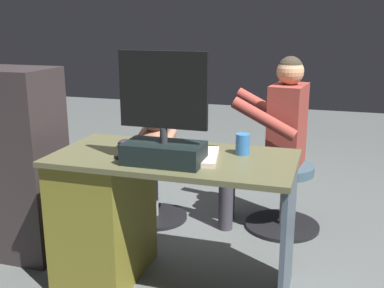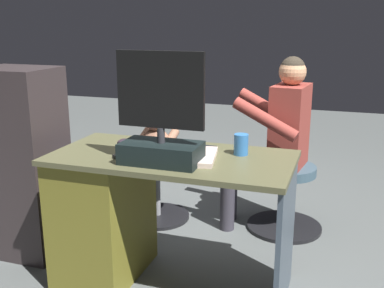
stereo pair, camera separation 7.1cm
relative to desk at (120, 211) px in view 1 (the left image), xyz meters
name	(u,v)px [view 1 (the left image)]	position (x,y,z in m)	size (l,w,h in m)	color
ground_plane	(196,250)	(-0.31, -0.41, -0.39)	(10.00, 10.00, 0.00)	#555A59
desk	(120,211)	(0.00, 0.00, 0.00)	(1.21, 0.61, 0.73)	brown
monitor	(164,132)	(-0.31, 0.13, 0.49)	(0.42, 0.20, 0.52)	black
keyboard	(176,148)	(-0.28, -0.10, 0.35)	(0.42, 0.14, 0.02)	black
computer_mouse	(124,143)	(0.00, -0.09, 0.36)	(0.06, 0.10, 0.04)	#2D222D
cup	(243,144)	(-0.63, -0.12, 0.39)	(0.07, 0.07, 0.11)	#3372BF
tv_remote	(127,154)	(-0.09, 0.08, 0.35)	(0.04, 0.15, 0.02)	black
notebook_binder	(195,156)	(-0.43, 0.02, 0.35)	(0.22, 0.30, 0.02)	beige
office_chair_teddy	(155,183)	(0.11, -0.79, -0.12)	(0.45, 0.45, 0.45)	black
teddy_bear	(155,135)	(0.11, -0.80, 0.22)	(0.26, 0.26, 0.37)	#98674F
visitor_chair	(284,193)	(-0.78, -0.91, -0.15)	(0.51, 0.51, 0.45)	black
person	(273,132)	(-0.69, -0.89, 0.28)	(0.56, 0.52, 1.17)	#953A32
equipment_rack	(21,165)	(0.67, -0.09, 0.17)	(0.44, 0.36, 1.13)	#342B2D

